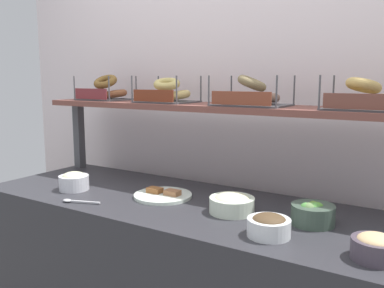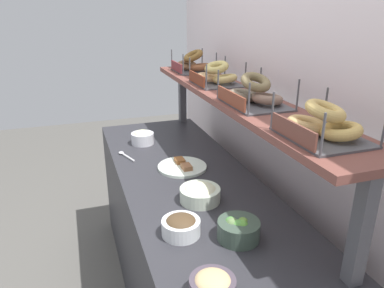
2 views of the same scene
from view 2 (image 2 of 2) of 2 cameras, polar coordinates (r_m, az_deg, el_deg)
back_wall at (r=2.07m, az=13.84°, el=6.08°), size 3.20×0.06×2.40m
deli_counter at (r=2.18m, az=-0.80°, el=-15.06°), size 2.00×0.70×0.85m
shelf_riser_left at (r=2.83m, az=-1.52°, el=7.41°), size 0.05×0.05×0.40m
shelf_riser_right at (r=1.28m, az=24.95°, el=-12.21°), size 0.05×0.05×0.40m
upper_shelf at (r=1.92m, az=6.83°, el=7.42°), size 1.96×0.32×0.03m
bowl_potato_salad at (r=1.71m, az=1.27°, el=-7.71°), size 0.19×0.19×0.08m
bowl_scallion_spread at (r=2.42m, az=-7.77°, el=1.09°), size 0.15×0.15×0.09m
bowl_hummus at (r=1.21m, az=3.24°, el=-21.38°), size 0.15×0.15×0.08m
bowl_chocolate_spread at (r=1.48m, az=-1.74°, el=-12.69°), size 0.16×0.16×0.08m
bowl_veggie_mix at (r=1.46m, az=7.25°, el=-13.09°), size 0.17×0.17×0.09m
serving_plate_white at (r=2.05m, az=-1.54°, el=-3.54°), size 0.28×0.28×0.04m
serving_spoon_near_plate at (r=2.25m, az=-10.58°, el=-1.66°), size 0.17×0.07×0.01m
bagel_basket_cinnamon_raisin at (r=2.56m, az=0.11°, el=12.40°), size 0.28×0.26×0.16m
bagel_basket_plain at (r=2.14m, az=3.73°, el=10.57°), size 0.29×0.26×0.14m
bagel_basket_poppy at (r=1.70m, az=9.71°, el=7.64°), size 0.34×0.26×0.15m
bagel_basket_sesame at (r=1.31m, az=19.77°, el=2.81°), size 0.29×0.26×0.14m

